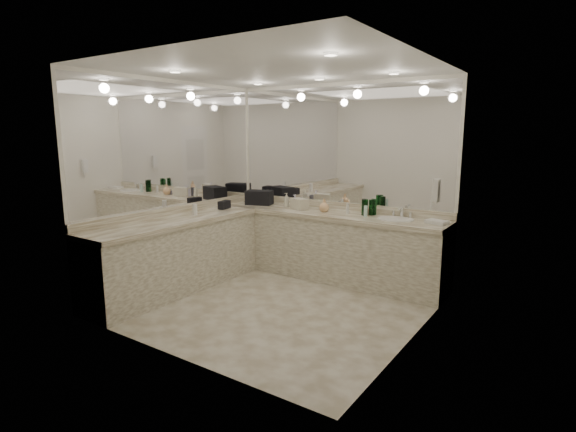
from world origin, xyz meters
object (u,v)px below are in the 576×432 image
Objects in this scene: sink at (396,220)px; black_toiletry_bag at (259,197)px; soap_bottle_b at (295,201)px; soap_bottle_c at (324,205)px; cream_cosmetic_case at (299,204)px; wall_phone at (436,190)px; soap_bottle_a at (287,200)px; hand_towel at (437,222)px.

black_toiletry_bag is (-2.10, 0.00, 0.11)m from sink.
soap_bottle_b is 0.48m from soap_bottle_c.
soap_bottle_b is at bearing -170.63° from cream_cosmetic_case.
sink is 1.78× the size of cream_cosmetic_case.
wall_phone reaches higher than black_toiletry_bag.
soap_bottle_c is at bearing -179.19° from sink.
wall_phone reaches higher than soap_bottle_a.
soap_bottle_b is (0.63, -0.00, -0.01)m from black_toiletry_bag.
wall_phone reaches higher than soap_bottle_c.
cream_cosmetic_case is (-1.98, 0.48, -0.38)m from wall_phone.
sink is 1.64m from soap_bottle_a.
wall_phone is 1.19× the size of soap_bottle_a.
soap_bottle_b is at bearing 166.43° from wall_phone.
black_toiletry_bag is at bearing 179.08° from soap_bottle_c.
sink is 1.38m from cream_cosmetic_case.
wall_phone is 2.08m from cream_cosmetic_case.
wall_phone is 1.23× the size of soap_bottle_b.
cream_cosmetic_case is 0.39m from soap_bottle_c.
cream_cosmetic_case is at bearing -12.83° from soap_bottle_a.
soap_bottle_a reaches higher than sink.
soap_bottle_b is (0.17, -0.04, -0.00)m from soap_bottle_a.
wall_phone is 2.16m from soap_bottle_b.
soap_bottle_b is (-1.47, 0.00, 0.10)m from sink.
soap_bottle_b reaches higher than sink.
black_toiletry_bag is (-2.70, 0.50, -0.34)m from wall_phone.
cream_cosmetic_case is (0.72, -0.02, -0.04)m from black_toiletry_bag.
soap_bottle_c is at bearing -1.74° from soap_bottle_b.
soap_bottle_a is (-0.26, 0.06, 0.03)m from cream_cosmetic_case.
black_toiletry_bag is at bearing 179.90° from sink.
soap_bottle_c is at bearing -4.75° from soap_bottle_a.
black_toiletry_bag is 1.52× the size of cream_cosmetic_case.
sink is 2.26× the size of soap_bottle_b.
cream_cosmetic_case is 0.27m from soap_bottle_a.
black_toiletry_bag is at bearing -179.59° from hand_towel.
hand_towel reaches higher than sink.
soap_bottle_c is at bearing 22.32° from cream_cosmetic_case.
cream_cosmetic_case is 1.27× the size of soap_bottle_b.
soap_bottle_c is (1.10, -0.02, -0.02)m from black_toiletry_bag.
soap_bottle_a is (-2.12, 0.02, 0.08)m from hand_towel.
soap_bottle_b is at bearing 179.98° from sink.
soap_bottle_b reaches higher than soap_bottle_c.
soap_bottle_a is at bearing -171.24° from cream_cosmetic_case.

